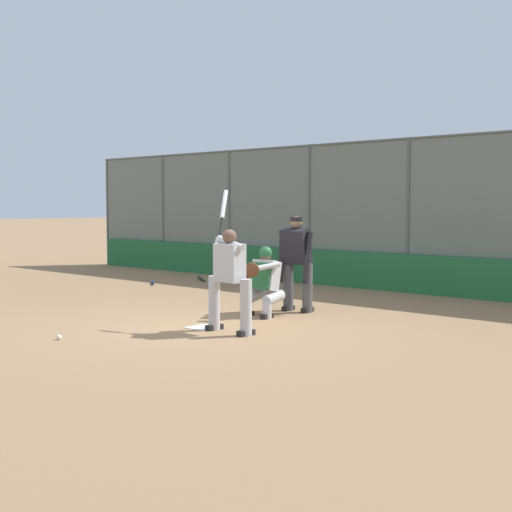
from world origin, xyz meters
TOP-DOWN VIEW (x-y plane):
  - ground_plane at (0.00, 0.00)m, footprint 160.00×160.00m
  - home_plate_marker at (0.00, 0.00)m, footprint 0.43×0.43m
  - backstop_fence at (-0.00, -6.05)m, footprint 21.35×0.08m
  - padding_wall at (0.00, -5.95)m, footprint 20.84×0.18m
  - bleachers_beyond at (3.02, -8.91)m, footprint 14.89×3.05m
  - batter_at_plate at (-0.58, 0.02)m, footprint 0.97×0.65m
  - catcher_behind_plate at (0.08, -1.46)m, footprint 0.63×0.74m
  - umpire_home at (-0.02, -2.23)m, footprint 0.67×0.46m
  - spare_bat_near_backstop at (5.04, -4.73)m, footprint 0.73×0.52m
  - spare_bat_by_padding at (5.34, -3.45)m, footprint 0.69×0.58m
  - baseball_loose at (0.78, 2.01)m, footprint 0.07×0.07m
  - equipment_bag_dugout_side at (3.87, -5.11)m, footprint 1.09×0.27m

SIDE VIEW (x-z plane):
  - ground_plane at x=0.00m, z-range 0.00..0.00m
  - home_plate_marker at x=0.00m, z-range 0.00..0.01m
  - spare_bat_near_backstop at x=5.04m, z-range 0.00..0.07m
  - spare_bat_by_padding at x=5.34m, z-range 0.00..0.07m
  - baseball_loose at x=0.78m, z-range 0.00..0.07m
  - equipment_bag_dugout_side at x=3.87m, z-range 0.00..0.27m
  - padding_wall at x=0.00m, z-range 0.00..0.82m
  - bleachers_beyond at x=3.02m, z-range -0.31..1.49m
  - catcher_behind_plate at x=0.08m, z-range 0.02..1.19m
  - batter_at_plate at x=-0.58m, z-range -0.23..1.87m
  - umpire_home at x=-0.02m, z-range 0.06..1.73m
  - backstop_fence at x=0.00m, z-range 0.09..3.38m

